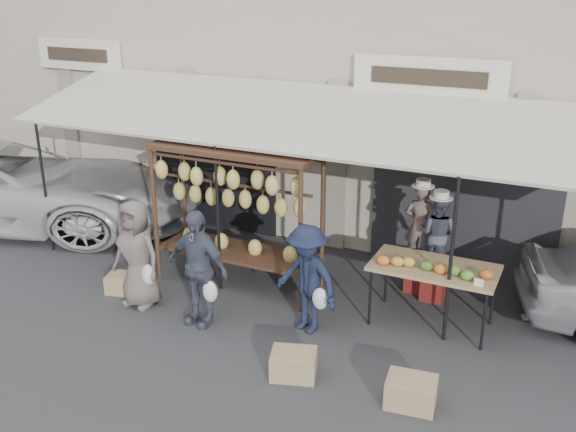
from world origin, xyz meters
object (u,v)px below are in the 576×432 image
banana_rack (235,191)px  vendor_left (420,225)px  vendor_right (438,234)px  crate_near_b (411,392)px  crate_far (123,283)px  customer_left (137,254)px  produce_table (434,269)px  crate_near_a (294,364)px  customer_mid (198,268)px  customer_right (307,279)px

banana_rack → vendor_left: bearing=21.5°
vendor_left → vendor_right: bearing=147.7°
crate_near_b → crate_far: crate_near_b is taller
banana_rack → customer_left: (-0.99, -1.18, -0.75)m
banana_rack → produce_table: bearing=0.7°
vendor_left → crate_near_a: (-0.75, -2.89, -0.92)m
produce_table → vendor_left: (-0.46, 0.99, 0.21)m
vendor_right → produce_table: bearing=110.2°
crate_far → produce_table: bearing=12.6°
customer_mid → customer_right: customer_mid is taller
produce_table → crate_near_b: 1.99m
customer_mid → customer_right: (1.44, 0.46, -0.07)m
produce_table → crate_near_b: (0.24, -1.84, -0.71)m
customer_right → crate_near_a: bearing=-57.6°
banana_rack → vendor_left: 2.84m
vendor_left → crate_far: size_ratio=2.74×
produce_table → customer_left: 4.23m
customer_left → crate_near_a: 3.00m
banana_rack → vendor_left: (2.60, 1.03, -0.48)m
vendor_left → crate_far: (-4.08, -2.00, -0.95)m
vendor_right → banana_rack: bearing=26.3°
vendor_left → produce_table: bearing=110.8°
banana_rack → crate_near_b: banana_rack is taller
vendor_left → crate_far: 4.64m
banana_rack → customer_mid: bearing=-85.3°
vendor_left → crate_near_a: vendor_left is taller
produce_table → customer_mid: size_ratio=1.01×
vendor_left → customer_mid: size_ratio=0.77×
customer_mid → vendor_left: bearing=48.1°
crate_near_b → crate_far: 4.85m
crate_near_a → crate_near_b: bearing=2.6°
customer_left → crate_near_a: (2.84, -0.69, -0.65)m
produce_table → vendor_right: vendor_right is taller
banana_rack → customer_left: bearing=-129.9°
vendor_left → vendor_right: size_ratio=1.10×
crate_near_b → crate_far: (-4.78, 0.82, -0.02)m
vendor_left → crate_near_b: (0.70, -2.83, -0.92)m
customer_mid → crate_far: 1.75m
crate_near_b → vendor_left: bearing=103.9°
customer_right → crate_near_b: 2.12m
vendor_left → crate_far: bearing=22.1°
banana_rack → crate_near_a: banana_rack is taller
customer_left → customer_right: (2.53, 0.39, -0.04)m
customer_left → crate_near_b: size_ratio=2.92×
crate_near_b → customer_left: bearing=171.7°
produce_table → vendor_left: vendor_left is taller
customer_left → vendor_right: bearing=31.4°
vendor_right → crate_far: bearing=32.5°
produce_table → crate_near_a: size_ratio=3.11×
produce_table → crate_far: size_ratio=3.57×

